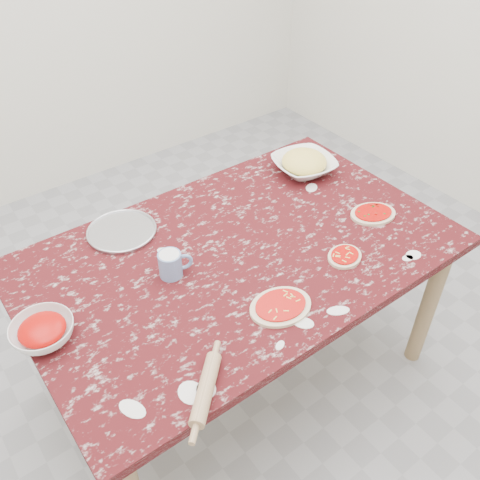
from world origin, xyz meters
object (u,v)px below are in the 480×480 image
at_px(flour_mug, 171,264).
at_px(cheese_bowl, 304,165).
at_px(pizza_tray, 122,231).
at_px(sauce_bowl, 43,332).
at_px(rolling_pin, 206,389).
at_px(worktable, 240,266).

bearing_deg(flour_mug, cheese_bowl, 15.43).
xyz_separation_m(pizza_tray, sauce_bowl, (-0.43, -0.33, 0.03)).
bearing_deg(pizza_tray, cheese_bowl, -6.08).
height_order(flour_mug, rolling_pin, flour_mug).
bearing_deg(worktable, cheese_bowl, 25.55).
xyz_separation_m(sauce_bowl, rolling_pin, (0.29, -0.47, -0.01)).
bearing_deg(sauce_bowl, cheese_bowl, 10.56).
distance_m(pizza_tray, sauce_bowl, 0.55).
relative_size(cheese_bowl, flour_mug, 2.24).
xyz_separation_m(worktable, sauce_bowl, (-0.74, 0.03, 0.11)).
distance_m(worktable, rolling_pin, 0.64).
height_order(pizza_tray, rolling_pin, rolling_pin).
bearing_deg(pizza_tray, sauce_bowl, -142.25).
xyz_separation_m(sauce_bowl, flour_mug, (0.47, 0.01, 0.02)).
xyz_separation_m(worktable, flour_mug, (-0.27, 0.04, 0.13)).
relative_size(pizza_tray, rolling_pin, 1.16).
height_order(sauce_bowl, cheese_bowl, cheese_bowl).
bearing_deg(worktable, flour_mug, 171.95).
bearing_deg(rolling_pin, pizza_tray, 80.13).
height_order(worktable, sauce_bowl, sauce_bowl).
xyz_separation_m(worktable, rolling_pin, (-0.45, -0.44, 0.11)).
xyz_separation_m(pizza_tray, rolling_pin, (-0.14, -0.80, 0.02)).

